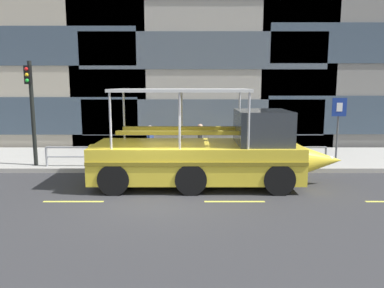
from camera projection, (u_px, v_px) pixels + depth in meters
ground_plane at (155, 196)px, 11.53m from camera, size 120.00×120.00×0.00m
sidewalk at (166, 158)px, 17.05m from camera, size 32.00×4.80×0.18m
curb_edge at (162, 170)px, 14.59m from camera, size 32.00×0.18×0.18m
lane_centreline at (153, 202)px, 10.94m from camera, size 25.80×0.12×0.01m
curb_guardrail at (185, 153)px, 14.83m from camera, size 11.37×0.09×0.81m
traffic_light_pole at (30, 103)px, 14.66m from camera, size 0.24×0.46×4.19m
parking_sign at (337, 119)px, 15.38m from camera, size 0.60×0.12×2.73m
duck_tour_boat at (209, 154)px, 12.65m from camera, size 8.66×2.68×3.30m
pedestrian_near_bow at (280, 140)px, 15.75m from camera, size 0.33×0.33×1.52m
pedestrian_mid_left at (199, 139)px, 15.76m from camera, size 0.22×0.47×1.62m
pedestrian_mid_right at (149, 139)px, 15.97m from camera, size 0.30×0.38×1.53m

